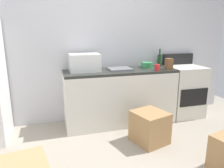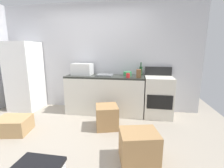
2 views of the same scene
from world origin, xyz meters
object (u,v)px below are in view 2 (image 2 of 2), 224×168
microwave (82,69)px  knife_block (139,74)px  mixing_bowl (127,74)px  wine_bottle (141,71)px  stove_oven (158,96)px  coffee_mug (128,75)px  cardboard_box_large (139,146)px  refrigerator (25,76)px  cardboard_box_small (13,125)px  cardboard_box_medium (107,117)px

microwave → knife_block: size_ratio=2.56×
mixing_bowl → wine_bottle: bearing=23.1°
stove_oven → knife_block: size_ratio=6.11×
coffee_mug → cardboard_box_large: 1.61m
coffee_mug → knife_block: size_ratio=0.56×
refrigerator → coffee_mug: size_ratio=16.79×
cardboard_box_small → stove_oven: bearing=25.0°
coffee_mug → cardboard_box_small: size_ratio=0.18×
cardboard_box_medium → knife_block: bearing=44.3°
stove_oven → knife_block: 0.72m
mixing_bowl → cardboard_box_large: size_ratio=0.38×
refrigerator → wine_bottle: (2.87, 0.27, 0.17)m
microwave → wine_bottle: size_ratio=1.53×
coffee_mug → knife_block: bearing=7.1°
wine_bottle → cardboard_box_large: (-0.01, -1.85, -0.80)m
microwave → cardboard_box_medium: (0.75, -0.80, -0.82)m
stove_oven → wine_bottle: wine_bottle is taller
stove_oven → wine_bottle: bearing=152.5°
cardboard_box_large → cardboard_box_small: size_ratio=0.90×
refrigerator → stove_oven: bearing=1.0°
wine_bottle → microwave: bearing=-173.0°
cardboard_box_large → cardboard_box_small: cardboard_box_large is taller
coffee_mug → cardboard_box_medium: 0.98m
microwave → mixing_bowl: bearing=2.2°
wine_bottle → cardboard_box_large: wine_bottle is taller
coffee_mug → stove_oven: bearing=18.4°
microwave → cardboard_box_large: microwave is taller
wine_bottle → cardboard_box_medium: bearing=-122.8°
refrigerator → coffee_mug: bearing=-3.7°
stove_oven → mixing_bowl: size_ratio=5.79×
wine_bottle → cardboard_box_small: size_ratio=0.54×
wine_bottle → cardboard_box_large: bearing=-90.4°
mixing_bowl → cardboard_box_large: 1.89m
stove_oven → mixing_bowl: bearing=173.4°
mixing_bowl → cardboard_box_small: mixing_bowl is taller
mixing_bowl → cardboard_box_medium: mixing_bowl is taller
stove_oven → cardboard_box_medium: (-1.03, -0.76, -0.25)m
coffee_mug → microwave: bearing=166.6°
refrigerator → coffee_mug: 2.61m
refrigerator → stove_oven: 3.29m
wine_bottle → cardboard_box_small: wine_bottle is taller
cardboard_box_small → cardboard_box_medium: bearing=16.4°
wine_bottle → coffee_mug: bearing=-121.8°
refrigerator → wine_bottle: bearing=5.3°
microwave → cardboard_box_medium: 1.37m
knife_block → cardboard_box_small: size_ratio=0.32×
microwave → cardboard_box_large: bearing=-50.8°
knife_block → cardboard_box_medium: knife_block is taller
mixing_bowl → cardboard_box_large: (0.29, -1.72, -0.73)m
coffee_mug → cardboard_box_large: bearing=-79.7°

